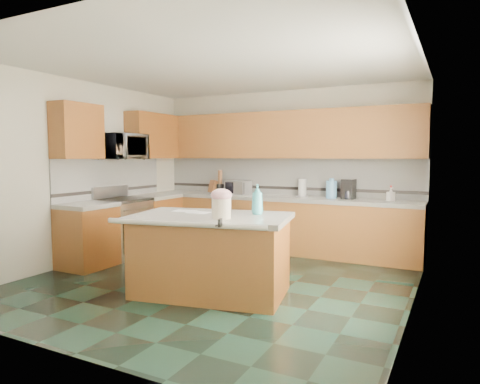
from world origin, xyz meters
The scene contains 52 objects.
floor centered at (0.00, 0.00, 0.00)m, with size 4.60×4.60×0.00m, color black.
ceiling centered at (0.00, 0.00, 2.70)m, with size 4.60×4.60×0.00m, color white.
wall_back centered at (0.00, 2.32, 1.35)m, with size 4.60×0.04×2.70m, color silver.
wall_front centered at (0.00, -2.32, 1.35)m, with size 4.60×0.04×2.70m, color silver.
wall_left centered at (-2.32, 0.00, 1.35)m, with size 0.04×4.60×2.70m, color silver.
wall_right centered at (2.32, 0.00, 1.35)m, with size 0.04×4.60×2.70m, color silver.
back_base_cab centered at (0.00, 2.00, 0.43)m, with size 4.60×0.60×0.86m, color #50260A.
back_countertop centered at (0.00, 2.00, 0.89)m, with size 4.60×0.64×0.06m, color white.
back_upper_cab centered at (0.00, 2.13, 1.94)m, with size 4.60×0.33×0.78m, color #50260A.
back_backsplash centered at (0.00, 2.29, 1.24)m, with size 4.60×0.02×0.63m, color silver.
back_accent_band centered at (0.00, 2.28, 1.04)m, with size 4.60×0.01×0.05m, color black.
left_base_cab_rear centered at (-2.00, 1.29, 0.43)m, with size 0.60×0.82×0.86m, color #50260A.
left_counter_rear centered at (-2.00, 1.29, 0.89)m, with size 0.64×0.82×0.06m, color white.
left_base_cab_front centered at (-2.00, -0.24, 0.43)m, with size 0.60×0.72×0.86m, color #50260A.
left_counter_front centered at (-2.00, -0.24, 0.89)m, with size 0.64×0.72×0.06m, color white.
left_backsplash centered at (-2.29, 0.55, 1.24)m, with size 0.02×2.30×0.63m, color silver.
left_accent_band centered at (-2.28, 0.55, 1.04)m, with size 0.01×2.30×0.05m, color black.
left_upper_cab_rear centered at (-2.13, 1.42, 1.94)m, with size 0.33×1.09×0.78m, color #50260A.
left_upper_cab_front centered at (-2.13, -0.24, 1.94)m, with size 0.33×0.72×0.78m, color #50260A.
range_body centered at (-2.00, 0.50, 0.44)m, with size 0.60×0.76×0.88m, color #B7B7BC.
range_oven_door centered at (-1.71, 0.50, 0.40)m, with size 0.02×0.68×0.55m, color black.
range_cooktop centered at (-2.00, 0.50, 0.90)m, with size 0.62×0.78×0.04m, color black.
range_handle centered at (-1.68, 0.50, 0.78)m, with size 0.02×0.02×0.66m, color #B7B7BC.
range_backguard centered at (-2.26, 0.50, 1.02)m, with size 0.06×0.76×0.18m, color #B7B7BC.
microwave centered at (-2.00, 0.50, 1.73)m, with size 0.73×0.50×0.41m, color #B7B7BC.
island_base centered at (0.19, -0.45, 0.43)m, with size 1.67×0.95×0.86m, color #50260A.
island_top centered at (0.19, -0.45, 0.89)m, with size 1.77×1.05×0.06m, color white.
island_bullnose centered at (0.19, -0.98, 0.89)m, with size 0.06×0.06×1.77m, color white.
treat_jar centered at (0.44, -0.66, 1.03)m, with size 0.21×0.21×0.22m, color beige.
treat_jar_lid centered at (0.44, -0.66, 1.17)m, with size 0.23×0.23×0.14m, color #E7A1B0.
treat_jar_knob centered at (0.44, -0.66, 1.22)m, with size 0.03×0.03×0.07m, color tan.
treat_jar_knob_end_l centered at (0.41, -0.66, 1.22)m, with size 0.04×0.04×0.04m, color tan.
treat_jar_knob_end_r centered at (0.48, -0.66, 1.22)m, with size 0.04×0.04×0.04m, color tan.
soap_bottle_island centered at (0.64, -0.17, 1.09)m, with size 0.13×0.14×0.35m, color #41ACB9.
paper_sheet_a centered at (-0.04, -0.35, 0.92)m, with size 0.27×0.20×0.00m, color white.
paper_sheet_b centered at (-0.28, -0.31, 0.92)m, with size 0.27×0.20×0.00m, color white.
clamp_body centered at (0.60, -0.96, 0.93)m, with size 0.03×0.09×0.08m, color black.
clamp_handle centered at (0.60, -1.01, 0.91)m, with size 0.01×0.01×0.06m, color black.
knife_block centered at (-1.27, 2.05, 1.03)m, with size 0.12×0.10×0.23m, color #472814.
utensil_crock centered at (-1.14, 2.08, 1.00)m, with size 0.13×0.13×0.17m, color black.
utensil_bundle centered at (-1.14, 2.08, 1.21)m, with size 0.08×0.08×0.25m, color #472814.
toaster_oven centered at (-0.76, 2.05, 1.04)m, with size 0.41×0.28×0.24m, color #B7B7BC.
toaster_oven_door centered at (-0.76, 1.92, 1.04)m, with size 0.37×0.01×0.20m, color black.
paper_towel centered at (0.41, 2.10, 1.07)m, with size 0.13×0.13×0.29m, color white.
paper_towel_base centered at (0.41, 2.10, 0.93)m, with size 0.20×0.20×0.01m, color #B7B7BC.
water_jug centered at (0.90, 2.06, 1.06)m, with size 0.17×0.17×0.28m, color #5895CC.
water_jug_neck centered at (0.90, 2.06, 1.22)m, with size 0.08×0.08×0.04m, color #5895CC.
coffee_maker centered at (1.17, 2.08, 1.07)m, with size 0.18×0.20×0.31m, color black.
coffee_carafe centered at (1.17, 2.03, 0.98)m, with size 0.13×0.13×0.13m, color black.
soap_bottle_back centered at (1.80, 2.05, 1.02)m, with size 0.09×0.09×0.20m, color white.
soap_back_cap centered at (1.80, 2.05, 1.14)m, with size 0.02×0.02×0.03m, color red.
window_light_proxy centered at (2.29, -0.20, 1.50)m, with size 0.02×1.40×1.10m, color white.
Camera 1 is at (2.70, -4.60, 1.59)m, focal length 32.00 mm.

